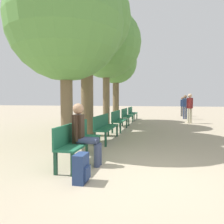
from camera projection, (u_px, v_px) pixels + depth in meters
name	position (u px, v px, depth m)	size (l,w,h in m)	color
ground_plane	(142.00, 178.00, 3.90)	(80.00, 80.00, 0.00)	tan
bench_row_0	(77.00, 138.00, 4.90)	(0.43, 1.89, 0.88)	#1E6042
bench_row_1	(105.00, 125.00, 7.37)	(0.43, 1.89, 0.88)	#1E6042
bench_row_2	(118.00, 119.00, 9.85)	(0.43, 1.89, 0.88)	#1E6042
bench_row_3	(126.00, 115.00, 12.32)	(0.43, 1.89, 0.88)	#1E6042
bench_row_4	(132.00, 112.00, 14.80)	(0.43, 1.89, 0.88)	#1E6042
tree_row_0	(66.00, 23.00, 6.42)	(3.45, 3.45, 5.40)	brown
tree_row_1	(87.00, 20.00, 8.26)	(3.36, 3.36, 6.15)	brown
tree_row_2	(106.00, 43.00, 11.32)	(3.64, 3.64, 6.14)	brown
tree_row_3	(116.00, 63.00, 13.91)	(2.69, 2.69, 5.10)	brown
person_seated	(84.00, 132.00, 4.64)	(0.61, 0.35, 1.32)	#384260
backpack	(81.00, 168.00, 3.69)	(0.23, 0.34, 0.49)	navy
pedestrian_near	(182.00, 105.00, 17.91)	(0.32, 0.26, 1.59)	#4C4C4C
pedestrian_mid	(190.00, 106.00, 12.65)	(0.35, 0.31, 1.73)	beige
pedestrian_far	(185.00, 105.00, 15.47)	(0.35, 0.24, 1.70)	#384260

